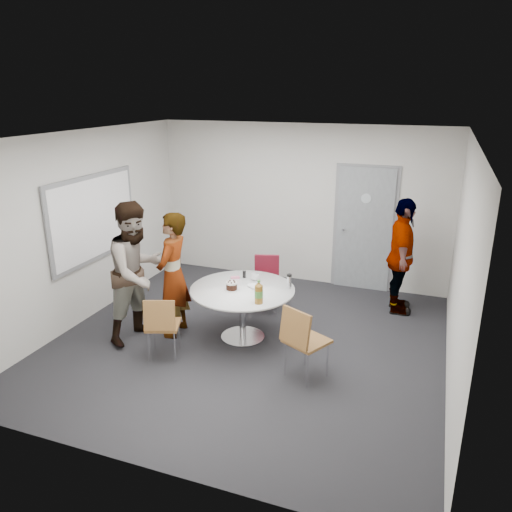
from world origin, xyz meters
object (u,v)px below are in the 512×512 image
at_px(person_main, 173,275).
at_px(person_right, 401,257).
at_px(whiteboard, 94,218).
at_px(chair_near_left, 162,322).
at_px(door, 364,229).
at_px(chair_far, 267,277).
at_px(chair_near_right, 302,336).
at_px(person_left, 138,272).
at_px(table, 244,296).

xyz_separation_m(person_main, person_right, (2.80, 1.80, 0.02)).
xyz_separation_m(whiteboard, person_right, (4.23, 1.51, -0.58)).
bearing_deg(whiteboard, chair_near_left, -30.85).
bearing_deg(person_right, door, 32.58).
distance_m(person_main, person_right, 3.33).
relative_size(chair_far, person_main, 0.48).
bearing_deg(chair_near_right, person_main, -168.08).
distance_m(door, person_right, 1.03).
height_order(door, person_right, door).
height_order(chair_near_right, chair_far, chair_near_right).
relative_size(door, person_left, 1.12).
distance_m(table, person_right, 2.48).
height_order(chair_near_right, person_left, person_left).
height_order(door, whiteboard, door).
relative_size(whiteboard, table, 1.37).
bearing_deg(person_main, person_right, 117.66).
bearing_deg(person_main, whiteboard, -106.73).
bearing_deg(chair_near_right, chair_far, 147.51).
height_order(person_main, person_left, person_left).
relative_size(chair_near_left, chair_near_right, 0.92).
bearing_deg(person_left, person_main, -38.94).
height_order(whiteboard, person_main, whiteboard).
bearing_deg(person_right, chair_near_left, 125.40).
height_order(door, chair_far, door).
relative_size(door, whiteboard, 1.12).
xyz_separation_m(chair_far, person_main, (-0.90, -1.25, 0.36)).
relative_size(door, chair_far, 2.56).
bearing_deg(whiteboard, person_left, -27.91).
height_order(whiteboard, chair_near_right, whiteboard).
xyz_separation_m(door, chair_near_left, (-1.94, -3.25, -0.52)).
bearing_deg(chair_far, door, -149.54).
bearing_deg(chair_near_left, person_main, 86.85).
height_order(door, person_left, door).
height_order(chair_far, person_main, person_main).
bearing_deg(chair_far, person_main, 37.70).
distance_m(chair_near_right, person_left, 2.36).
bearing_deg(chair_near_right, table, 171.56).
distance_m(chair_far, person_right, 2.02).
xyz_separation_m(chair_near_left, person_left, (-0.57, 0.41, 0.44)).
distance_m(whiteboard, chair_near_left, 2.11).
distance_m(chair_far, person_main, 1.58).
relative_size(door, person_main, 1.24).
xyz_separation_m(chair_near_right, person_left, (-2.31, 0.26, 0.39)).
relative_size(table, person_right, 0.79).
xyz_separation_m(chair_near_left, chair_far, (0.70, 1.92, -0.00)).
bearing_deg(table, person_right, 41.07).
height_order(table, chair_far, table).
relative_size(whiteboard, person_main, 1.11).
distance_m(door, chair_near_right, 3.14).
relative_size(table, chair_near_right, 1.53).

